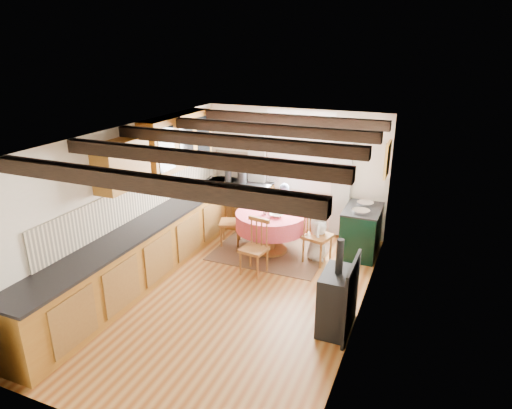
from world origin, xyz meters
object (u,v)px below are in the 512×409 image
at_px(chair_left, 230,221).
at_px(cup, 265,212).
at_px(child_far, 284,210).
at_px(cast_iron_stove, 338,286).
at_px(dining_table, 271,233).
at_px(chair_near, 254,248).
at_px(aga_range, 361,230).
at_px(chair_right, 318,234).
at_px(child_right, 318,232).

xyz_separation_m(chair_left, cup, (0.73, -0.12, 0.33)).
bearing_deg(chair_left, child_far, 114.02).
bearing_deg(cast_iron_stove, dining_table, 131.24).
distance_m(chair_near, chair_left, 1.22).
xyz_separation_m(dining_table, aga_range, (1.48, 0.57, 0.06)).
bearing_deg(chair_right, aga_range, -31.11).
bearing_deg(dining_table, child_far, 92.35).
xyz_separation_m(aga_range, child_far, (-1.52, 0.20, 0.10)).
bearing_deg(aga_range, child_far, 172.57).
xyz_separation_m(cast_iron_stove, child_right, (-0.76, 1.87, -0.13)).
bearing_deg(child_far, chair_near, 83.64).
relative_size(dining_table, chair_right, 1.22).
relative_size(chair_near, aga_range, 0.98).
height_order(dining_table, aga_range, aga_range).
distance_m(child_right, cup, 0.97).
bearing_deg(dining_table, child_right, 3.58).
bearing_deg(child_right, chair_left, 76.79).
bearing_deg(cast_iron_stove, chair_right, 112.42).
bearing_deg(cup, aga_range, 22.78).
distance_m(chair_right, cup, 0.99).
bearing_deg(child_right, cup, 84.75).
relative_size(chair_right, cast_iron_stove, 0.79).
bearing_deg(chair_left, child_right, 71.39).
height_order(aga_range, child_right, child_right).
distance_m(dining_table, cup, 0.44).
height_order(dining_table, chair_right, chair_right).
bearing_deg(child_far, chair_right, 129.00).
relative_size(chair_right, aga_range, 1.08).
bearing_deg(dining_table, chair_left, 177.43).
xyz_separation_m(dining_table, cast_iron_stove, (1.59, -1.82, 0.27)).
relative_size(cast_iron_stove, cup, 13.16).
xyz_separation_m(chair_left, child_right, (1.65, 0.02, 0.05)).
height_order(chair_left, cup, chair_left).
height_order(aga_range, cast_iron_stove, cast_iron_stove).
distance_m(dining_table, child_right, 0.84).
relative_size(aga_range, child_far, 0.88).
distance_m(dining_table, cast_iron_stove, 2.43).
relative_size(chair_near, cast_iron_stove, 0.72).
distance_m(chair_right, cast_iron_stove, 1.92).
height_order(dining_table, cup, cup).
xyz_separation_m(chair_near, cup, (-0.11, 0.76, 0.33)).
distance_m(chair_left, child_right, 1.65).
bearing_deg(child_right, chair_right, -175.87).
xyz_separation_m(chair_left, aga_range, (2.30, 0.54, -0.03)).
bearing_deg(aga_range, cup, -157.22).
bearing_deg(chair_near, child_far, 100.93).
bearing_deg(chair_near, cast_iron_stove, -23.14).
distance_m(chair_near, cup, 0.84).
xyz_separation_m(dining_table, cup, (-0.08, -0.08, 0.42)).
height_order(chair_right, child_far, child_far).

